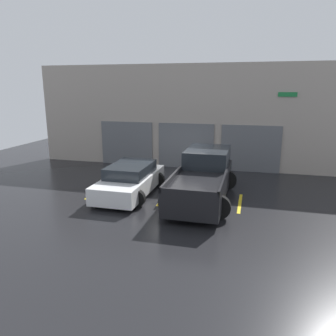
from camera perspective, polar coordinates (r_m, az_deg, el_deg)
ground_plane at (r=15.44m, az=1.56°, el=-2.52°), size 28.00×28.00×0.00m
shophouse_building at (r=18.10m, az=3.99°, el=8.74°), size 17.70×0.68×5.58m
pickup_truck at (r=13.23m, az=6.15°, el=-1.63°), size 2.54×5.54×1.80m
sedan_white at (r=13.73m, az=-6.59°, el=-2.09°), size 2.20×4.30×1.27m
parking_stripe_far_left at (r=14.48m, az=-12.13°, el=-3.95°), size 0.12×2.20×0.01m
parking_stripe_left at (r=13.44m, az=-0.54°, el=-5.04°), size 0.12×2.20×0.01m
parking_stripe_centre at (r=13.02m, az=12.41°, el=-6.01°), size 0.12×2.20×0.01m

